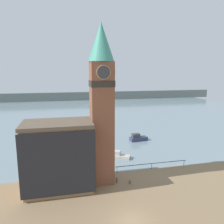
{
  "coord_description": "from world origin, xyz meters",
  "views": [
    {
      "loc": [
        -7.13,
        -21.44,
        16.89
      ],
      "look_at": [
        -0.58,
        7.6,
        11.44
      ],
      "focal_mm": 35.0,
      "sensor_mm": 36.0,
      "label": 1
    }
  ],
  "objects_px": {
    "boat_far": "(138,138)",
    "mooring_bollard_near": "(117,180)",
    "boat_near": "(118,155)",
    "pier_building": "(59,156)",
    "clock_tower": "(102,101)",
    "mooring_bollard_far": "(130,182)"
  },
  "relations": [
    {
      "from": "clock_tower",
      "to": "pier_building",
      "type": "bearing_deg",
      "value": -171.9
    },
    {
      "from": "boat_far",
      "to": "pier_building",
      "type": "bearing_deg",
      "value": -141.33
    },
    {
      "from": "clock_tower",
      "to": "boat_near",
      "type": "height_order",
      "value": "clock_tower"
    },
    {
      "from": "clock_tower",
      "to": "boat_far",
      "type": "distance_m",
      "value": 24.98
    },
    {
      "from": "mooring_bollard_near",
      "to": "mooring_bollard_far",
      "type": "bearing_deg",
      "value": -24.76
    },
    {
      "from": "mooring_bollard_near",
      "to": "boat_far",
      "type": "bearing_deg",
      "value": 61.98
    },
    {
      "from": "mooring_bollard_far",
      "to": "boat_far",
      "type": "bearing_deg",
      "value": 67.37
    },
    {
      "from": "clock_tower",
      "to": "mooring_bollard_near",
      "type": "bearing_deg",
      "value": -26.69
    },
    {
      "from": "boat_near",
      "to": "mooring_bollard_far",
      "type": "xyz_separation_m",
      "value": [
        -0.8,
        -10.31,
        -0.2
      ]
    },
    {
      "from": "pier_building",
      "to": "mooring_bollard_near",
      "type": "height_order",
      "value": "pier_building"
    },
    {
      "from": "clock_tower",
      "to": "mooring_bollard_far",
      "type": "relative_size",
      "value": 37.9
    },
    {
      "from": "pier_building",
      "to": "mooring_bollard_near",
      "type": "relative_size",
      "value": 12.42
    },
    {
      "from": "boat_near",
      "to": "boat_far",
      "type": "height_order",
      "value": "boat_far"
    },
    {
      "from": "clock_tower",
      "to": "mooring_bollard_near",
      "type": "distance_m",
      "value": 12.46
    },
    {
      "from": "mooring_bollard_near",
      "to": "mooring_bollard_far",
      "type": "relative_size",
      "value": 1.28
    },
    {
      "from": "boat_far",
      "to": "mooring_bollard_near",
      "type": "relative_size",
      "value": 5.62
    },
    {
      "from": "clock_tower",
      "to": "boat_near",
      "type": "relative_size",
      "value": 5.23
    },
    {
      "from": "clock_tower",
      "to": "mooring_bollard_near",
      "type": "xyz_separation_m",
      "value": [
        2.09,
        -1.05,
        -12.24
      ]
    },
    {
      "from": "pier_building",
      "to": "boat_far",
      "type": "distance_m",
      "value": 27.14
    },
    {
      "from": "boat_near",
      "to": "mooring_bollard_near",
      "type": "xyz_separation_m",
      "value": [
        -2.65,
        -9.45,
        -0.09
      ]
    },
    {
      "from": "mooring_bollard_near",
      "to": "mooring_bollard_far",
      "type": "height_order",
      "value": "mooring_bollard_near"
    },
    {
      "from": "boat_far",
      "to": "clock_tower",
      "type": "bearing_deg",
      "value": -130.85
    }
  ]
}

